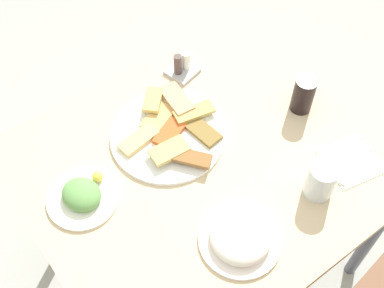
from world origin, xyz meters
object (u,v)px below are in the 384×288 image
(drinking_glass, at_px, (321,181))
(fork, at_px, (346,157))
(dining_table, at_px, (208,175))
(pide_platter, at_px, (169,132))
(condiment_caddy, at_px, (182,67))
(paper_napkin, at_px, (350,161))
(soda_can, at_px, (303,95))
(spoon, at_px, (355,165))
(salad_plate_greens, at_px, (241,237))
(salad_plate_rice, at_px, (82,195))

(drinking_glass, relative_size, fork, 0.58)
(dining_table, relative_size, pide_platter, 2.95)
(condiment_caddy, bearing_deg, fork, 108.33)
(paper_napkin, bearing_deg, soda_can, -95.92)
(spoon, bearing_deg, pide_platter, -63.24)
(pide_platter, bearing_deg, salad_plate_greens, 82.98)
(salad_plate_greens, height_order, drinking_glass, drinking_glass)
(dining_table, xyz_separation_m, condiment_caddy, (-0.14, -0.33, 0.11))
(salad_plate_greens, distance_m, spoon, 0.42)
(paper_napkin, distance_m, fork, 0.02)
(dining_table, xyz_separation_m, fork, (-0.32, 0.23, 0.09))
(soda_can, xyz_separation_m, drinking_glass, (0.17, 0.25, -0.00))
(fork, xyz_separation_m, spoon, (0.00, 0.04, 0.00))
(pide_platter, relative_size, paper_napkin, 2.38)
(pide_platter, bearing_deg, condiment_caddy, -134.53)
(dining_table, xyz_separation_m, salad_plate_rice, (0.36, -0.10, 0.11))
(salad_plate_greens, relative_size, condiment_caddy, 2.12)
(fork, bearing_deg, paper_napkin, 72.80)
(dining_table, relative_size, salad_plate_rice, 5.22)
(paper_napkin, relative_size, condiment_caddy, 1.36)
(salad_plate_greens, distance_m, fork, 0.42)
(dining_table, distance_m, soda_can, 0.38)
(dining_table, distance_m, drinking_glass, 0.35)
(salad_plate_greens, height_order, paper_napkin, salad_plate_greens)
(salad_plate_greens, relative_size, drinking_glass, 2.06)
(spoon, bearing_deg, salad_plate_greens, -17.49)
(drinking_glass, relative_size, paper_napkin, 0.76)
(drinking_glass, distance_m, spoon, 0.16)
(pide_platter, height_order, fork, pide_platter)
(salad_plate_rice, bearing_deg, spoon, 151.48)
(soda_can, height_order, condiment_caddy, soda_can)
(drinking_glass, xyz_separation_m, paper_napkin, (-0.15, -0.01, -0.05))
(soda_can, bearing_deg, salad_plate_rice, -9.41)
(salad_plate_greens, height_order, salad_plate_rice, salad_plate_greens)
(spoon, distance_m, condiment_caddy, 0.62)
(fork, height_order, spoon, same)
(spoon, xyz_separation_m, condiment_caddy, (0.19, -0.59, 0.02))
(dining_table, height_order, spoon, spoon)
(salad_plate_greens, distance_m, paper_napkin, 0.42)
(salad_plate_rice, bearing_deg, pide_platter, -172.75)
(salad_plate_greens, relative_size, soda_can, 1.89)
(condiment_caddy, bearing_deg, dining_table, 66.89)
(soda_can, bearing_deg, salad_plate_greens, 28.18)
(soda_can, relative_size, condiment_caddy, 1.12)
(drinking_glass, bearing_deg, spoon, 177.99)
(salad_plate_rice, relative_size, soda_can, 1.63)
(soda_can, bearing_deg, dining_table, -2.60)
(soda_can, height_order, fork, soda_can)
(pide_platter, bearing_deg, spoon, 131.75)
(dining_table, bearing_deg, spoon, 140.27)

